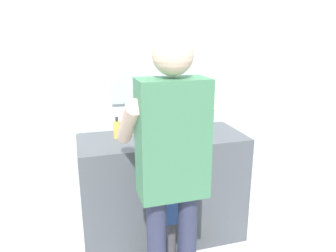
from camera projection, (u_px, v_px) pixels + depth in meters
The scene contains 8 objects.
back_wall at pixel (152, 71), 2.64m from camera, with size 4.40×0.10×2.70m.
vanity_cabinet at pixel (163, 188), 2.60m from camera, with size 1.29×0.54×0.88m, color #4C5156.
sink_basin at pixel (163, 130), 2.44m from camera, with size 0.33×0.33×0.11m.
faucet at pixel (157, 121), 2.62m from camera, with size 0.18×0.14×0.18m.
toothbrush_cup at pixel (207, 126), 2.57m from camera, with size 0.07×0.07×0.21m.
soap_bottle at pixel (117, 129), 2.43m from camera, with size 0.06×0.06×0.17m.
child_toddler at pixel (178, 203), 2.21m from camera, with size 0.27×0.27×0.88m.
adult_parent at pixel (172, 156), 1.79m from camera, with size 0.51×0.54×1.65m.
Camera 1 is at (-0.62, -1.97, 1.65)m, focal length 34.26 mm.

